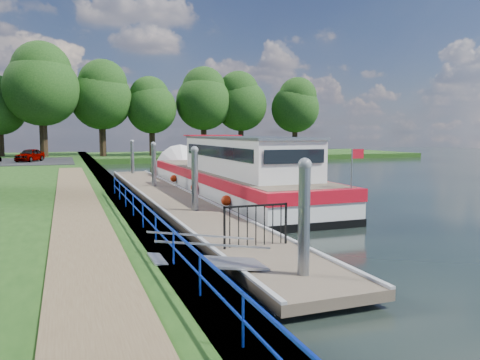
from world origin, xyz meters
name	(u,v)px	position (x,y,z in m)	size (l,w,h in m)	color
ground	(293,285)	(0.00, 0.00, 0.00)	(160.00, 160.00, 0.00)	black
bank_edge	(113,194)	(-2.55, 15.00, 0.39)	(1.10, 90.00, 0.78)	#473D2D
far_bank	(197,156)	(12.00, 52.00, 0.30)	(60.00, 18.00, 0.60)	#1B3E11
footpath	(78,209)	(-4.40, 8.00, 0.80)	(1.60, 40.00, 0.05)	brown
blue_fence	(149,215)	(-2.75, 3.00, 1.31)	(0.04, 18.04, 0.72)	#0C2DBF
pontoon	(171,200)	(0.00, 13.00, 0.18)	(2.50, 30.00, 0.56)	brown
mooring_piles	(171,178)	(0.00, 13.00, 1.28)	(0.30, 27.30, 3.55)	gray
gangway	(209,261)	(-1.85, 0.50, 0.63)	(2.58, 1.00, 0.92)	#A5A8AD
gate_panel	(256,219)	(0.00, 2.20, 1.15)	(1.85, 0.05, 1.15)	black
barge	(225,175)	(3.60, 15.41, 1.09)	(4.36, 21.15, 4.78)	black
horizon_trees	(91,94)	(-1.61, 48.68, 7.95)	(54.38, 10.03, 12.87)	#332316
car_a	(30,155)	(-7.74, 37.23, 1.43)	(1.40, 3.48, 1.19)	#999999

